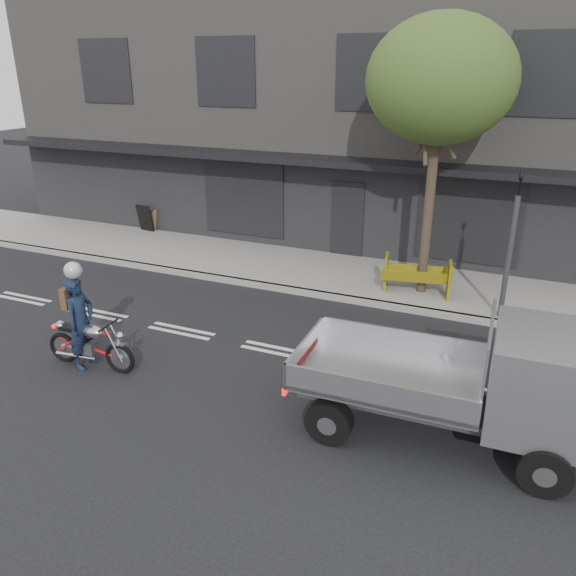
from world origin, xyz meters
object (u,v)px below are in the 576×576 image
Objects in this scene: traffic_light_pole at (509,255)px; sandwich_board at (145,218)px; street_tree at (441,81)px; motorcycle at (90,343)px; rider at (81,323)px; flatbed_ute at (518,382)px; construction_barrier at (415,278)px.

sandwich_board is at bearing 167.52° from traffic_light_pole.
street_tree reaches higher than motorcycle.
rider is at bearing -131.26° from street_tree.
sandwich_board is (-4.49, 8.06, -0.32)m from rider.
motorcycle is 0.42× the size of flatbed_ute.
construction_barrier is (-2.55, 5.34, -0.60)m from flatbed_ute.
flatbed_ute is 2.74× the size of construction_barrier.
rider is at bearing -132.67° from construction_barrier.
traffic_light_pole is 12.31m from sandwich_board.
construction_barrier is at bearing 44.67° from motorcycle.
traffic_light_pole is 2.38m from construction_barrier.
street_tree is at bearing 75.68° from construction_barrier.
flatbed_ute reaches higher than construction_barrier.
street_tree is 4.67m from construction_barrier.
motorcycle is (-7.34, -5.41, -1.12)m from traffic_light_pole.
street_tree reaches higher than sandwich_board.
rider is 9.23m from sandwich_board.
street_tree reaches higher than flatbed_ute.
motorcycle is 2.13× the size of sandwich_board.
flatbed_ute is at bearing -84.84° from traffic_light_pole.
construction_barrier is 10.12m from sandwich_board.
rider is at bearing 176.54° from motorcycle.
street_tree is 7.45m from flatbed_ute.
street_tree is 7.19× the size of sandwich_board.
street_tree is 3.59× the size of rider.
rider is at bearing -53.98° from sandwich_board.
traffic_light_pole is 2.04× the size of construction_barrier.
sandwich_board reaches higher than motorcycle.
sandwich_board is at bearing 147.25° from flatbed_ute.
motorcycle is at bearing -131.86° from construction_barrier.
traffic_light_pole is 3.73× the size of sandwich_board.
traffic_light_pole reaches higher than sandwich_board.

